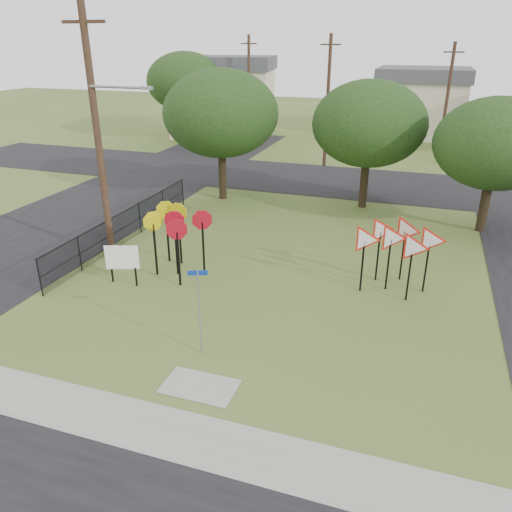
% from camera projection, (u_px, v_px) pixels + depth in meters
% --- Properties ---
extents(ground, '(140.00, 140.00, 0.00)m').
position_uv_depth(ground, '(232.00, 340.00, 15.55)').
color(ground, '#445C22').
extents(sidewalk, '(30.00, 1.60, 0.02)m').
position_uv_depth(sidewalk, '(168.00, 432.00, 11.89)').
color(sidewalk, gray).
rests_on(sidewalk, ground).
extents(planting_strip, '(30.00, 0.80, 0.02)m').
position_uv_depth(planting_strip, '(142.00, 470.00, 10.85)').
color(planting_strip, '#445C22').
rests_on(planting_strip, ground).
extents(street_left, '(8.00, 50.00, 0.02)m').
position_uv_depth(street_left, '(96.00, 208.00, 27.76)').
color(street_left, black).
rests_on(street_left, ground).
extents(street_far, '(60.00, 8.00, 0.02)m').
position_uv_depth(street_far, '(342.00, 181.00, 32.91)').
color(street_far, black).
rests_on(street_far, ground).
extents(curb_pad, '(2.00, 1.20, 0.02)m').
position_uv_depth(curb_pad, '(200.00, 386.00, 13.46)').
color(curb_pad, gray).
rests_on(curb_pad, ground).
extents(street_name_sign, '(0.53, 0.22, 2.71)m').
position_uv_depth(street_name_sign, '(199.00, 306.00, 14.33)').
color(street_name_sign, gray).
rests_on(street_name_sign, ground).
extents(stop_sign_cluster, '(2.62, 2.31, 2.66)m').
position_uv_depth(stop_sign_cluster, '(175.00, 226.00, 19.38)').
color(stop_sign_cluster, black).
rests_on(stop_sign_cluster, ground).
extents(yield_sign_cluster, '(3.37, 1.84, 2.63)m').
position_uv_depth(yield_sign_cluster, '(397.00, 241.00, 18.04)').
color(yield_sign_cluster, black).
rests_on(yield_sign_cluster, ground).
extents(info_board, '(1.20, 0.45, 1.58)m').
position_uv_depth(info_board, '(122.00, 259.00, 18.73)').
color(info_board, black).
rests_on(info_board, ground).
extents(utility_pole_main, '(3.55, 0.33, 10.00)m').
position_uv_depth(utility_pole_main, '(99.00, 134.00, 19.50)').
color(utility_pole_main, '#462E20').
rests_on(utility_pole_main, ground).
extents(far_pole_a, '(1.40, 0.24, 9.00)m').
position_uv_depth(far_pole_a, '(328.00, 101.00, 35.14)').
color(far_pole_a, '#462E20').
rests_on(far_pole_a, ground).
extents(far_pole_b, '(1.40, 0.24, 8.50)m').
position_uv_depth(far_pole_b, '(446.00, 103.00, 36.36)').
color(far_pole_b, '#462E20').
rests_on(far_pole_b, ground).
extents(far_pole_c, '(1.40, 0.24, 9.00)m').
position_uv_depth(far_pole_c, '(249.00, 90.00, 42.71)').
color(far_pole_c, '#462E20').
rests_on(far_pole_c, ground).
extents(fence_run, '(0.05, 11.55, 1.50)m').
position_uv_depth(fence_run, '(127.00, 225.00, 22.90)').
color(fence_run, black).
rests_on(fence_run, ground).
extents(house_left, '(10.58, 8.88, 7.20)m').
position_uv_depth(house_left, '(224.00, 96.00, 47.73)').
color(house_left, beige).
rests_on(house_left, ground).
extents(house_mid, '(8.40, 8.40, 6.20)m').
position_uv_depth(house_mid, '(421.00, 101.00, 47.85)').
color(house_mid, beige).
rests_on(house_mid, ground).
extents(tree_near_left, '(6.40, 6.40, 7.27)m').
position_uv_depth(tree_near_left, '(221.00, 113.00, 27.53)').
color(tree_near_left, '#2E2314').
rests_on(tree_near_left, ground).
extents(tree_near_mid, '(6.00, 6.00, 6.80)m').
position_uv_depth(tree_near_mid, '(369.00, 124.00, 26.17)').
color(tree_near_mid, '#2E2314').
rests_on(tree_near_mid, ground).
extents(tree_near_right, '(5.60, 5.60, 6.33)m').
position_uv_depth(tree_near_right, '(496.00, 144.00, 22.80)').
color(tree_near_right, '#2E2314').
rests_on(tree_near_right, ground).
extents(tree_far_left, '(6.80, 6.80, 7.73)m').
position_uv_depth(tree_far_left, '(185.00, 82.00, 44.24)').
color(tree_far_left, '#2E2314').
rests_on(tree_far_left, ground).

